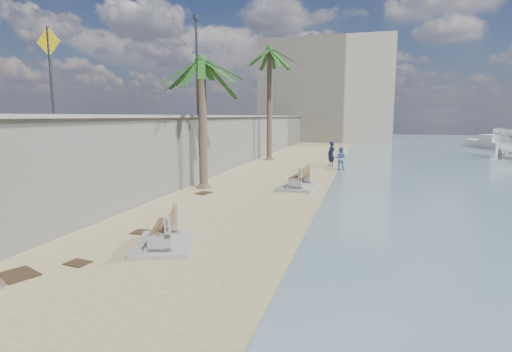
{
  "coord_description": "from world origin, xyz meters",
  "views": [
    {
      "loc": [
        3.63,
        -8.1,
        3.55
      ],
      "look_at": [
        -0.5,
        7.0,
        1.2
      ],
      "focal_mm": 28.0,
      "sensor_mm": 36.0,
      "label": 1
    }
  ],
  "objects_px": {
    "palm_mid": "(201,62)",
    "yacht_far": "(489,145)",
    "palm_back": "(270,52)",
    "bench_far": "(300,179)",
    "bench_near": "(164,232)",
    "person_b": "(340,157)",
    "person_a": "(331,152)"
  },
  "relations": [
    {
      "from": "bench_near",
      "to": "person_a",
      "type": "height_order",
      "value": "person_a"
    },
    {
      "from": "palm_back",
      "to": "person_b",
      "type": "xyz_separation_m",
      "value": [
        5.98,
        -4.7,
        -7.74
      ]
    },
    {
      "from": "palm_mid",
      "to": "palm_back",
      "type": "relative_size",
      "value": 0.73
    },
    {
      "from": "palm_back",
      "to": "bench_far",
      "type": "bearing_deg",
      "value": -69.98
    },
    {
      "from": "bench_near",
      "to": "palm_mid",
      "type": "height_order",
      "value": "palm_mid"
    },
    {
      "from": "palm_back",
      "to": "yacht_far",
      "type": "bearing_deg",
      "value": 42.23
    },
    {
      "from": "bench_near",
      "to": "person_b",
      "type": "bearing_deg",
      "value": 77.96
    },
    {
      "from": "bench_near",
      "to": "person_a",
      "type": "bearing_deg",
      "value": 81.19
    },
    {
      "from": "person_b",
      "to": "palm_back",
      "type": "bearing_deg",
      "value": -31.45
    },
    {
      "from": "person_a",
      "to": "bench_near",
      "type": "bearing_deg",
      "value": -54.08
    },
    {
      "from": "bench_far",
      "to": "yacht_far",
      "type": "bearing_deg",
      "value": 62.04
    },
    {
      "from": "bench_near",
      "to": "palm_mid",
      "type": "relative_size",
      "value": 0.37
    },
    {
      "from": "person_a",
      "to": "person_b",
      "type": "bearing_deg",
      "value": -22.27
    },
    {
      "from": "bench_far",
      "to": "palm_back",
      "type": "xyz_separation_m",
      "value": [
        -4.46,
        12.24,
        8.14
      ]
    },
    {
      "from": "palm_mid",
      "to": "yacht_far",
      "type": "bearing_deg",
      "value": 56.87
    },
    {
      "from": "bench_far",
      "to": "palm_back",
      "type": "relative_size",
      "value": 0.27
    },
    {
      "from": "bench_far",
      "to": "person_b",
      "type": "relative_size",
      "value": 1.54
    },
    {
      "from": "person_b",
      "to": "palm_mid",
      "type": "bearing_deg",
      "value": 61.6
    },
    {
      "from": "yacht_far",
      "to": "bench_far",
      "type": "bearing_deg",
      "value": 141.92
    },
    {
      "from": "bench_near",
      "to": "person_a",
      "type": "relative_size",
      "value": 1.27
    },
    {
      "from": "person_b",
      "to": "yacht_far",
      "type": "distance_m",
      "value": 28.3
    },
    {
      "from": "bench_far",
      "to": "palm_back",
      "type": "height_order",
      "value": "palm_back"
    },
    {
      "from": "bench_near",
      "to": "person_b",
      "type": "xyz_separation_m",
      "value": [
        3.71,
        17.4,
        0.45
      ]
    },
    {
      "from": "person_a",
      "to": "person_b",
      "type": "distance_m",
      "value": 1.91
    },
    {
      "from": "palm_mid",
      "to": "palm_back",
      "type": "bearing_deg",
      "value": 89.33
    },
    {
      "from": "bench_near",
      "to": "yacht_far",
      "type": "height_order",
      "value": "yacht_far"
    },
    {
      "from": "bench_far",
      "to": "person_a",
      "type": "height_order",
      "value": "person_a"
    },
    {
      "from": "palm_mid",
      "to": "person_b",
      "type": "relative_size",
      "value": 4.16
    },
    {
      "from": "person_a",
      "to": "person_b",
      "type": "relative_size",
      "value": 1.2
    },
    {
      "from": "bench_near",
      "to": "bench_far",
      "type": "distance_m",
      "value": 10.1
    },
    {
      "from": "bench_far",
      "to": "yacht_far",
      "type": "height_order",
      "value": "yacht_far"
    },
    {
      "from": "person_b",
      "to": "yacht_far",
      "type": "bearing_deg",
      "value": -115.7
    }
  ]
}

